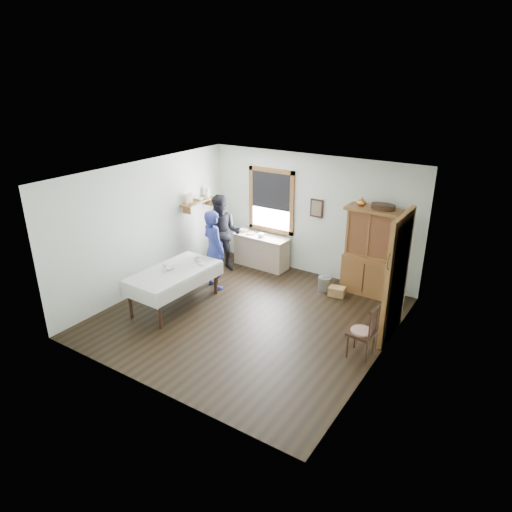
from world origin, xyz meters
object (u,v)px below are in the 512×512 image
object	(u,v)px
spindle_chair	(362,331)
pail	(324,284)
wicker_basket	(337,291)
woman_blue	(214,253)
dining_table	(175,288)
china_hutch	(369,252)
figure_dark	(222,236)
work_counter	(261,251)

from	to	relation	value
spindle_chair	pail	bearing A→B (deg)	133.58
spindle_chair	wicker_basket	distance (m)	2.18
woman_blue	spindle_chair	bearing A→B (deg)	-169.99
dining_table	pail	bearing A→B (deg)	45.08
china_hutch	figure_dark	world-z (taller)	china_hutch
work_counter	figure_dark	xyz separation A→B (m)	(-0.65, -0.65, 0.44)
spindle_chair	woman_blue	xyz separation A→B (m)	(-3.55, 0.75, 0.32)
woman_blue	figure_dark	xyz separation A→B (m)	(-0.41, 0.84, 0.03)
dining_table	figure_dark	xyz separation A→B (m)	(-0.26, 1.91, 0.45)
wicker_basket	figure_dark	distance (m)	2.88
pail	dining_table	bearing A→B (deg)	-134.92
china_hutch	spindle_chair	distance (m)	2.42
china_hutch	wicker_basket	world-z (taller)	china_hutch
dining_table	wicker_basket	bearing A→B (deg)	39.87
figure_dark	pail	bearing A→B (deg)	-17.52
work_counter	figure_dark	distance (m)	1.02
dining_table	spindle_chair	xyz separation A→B (m)	(3.71, 0.32, 0.10)
spindle_chair	figure_dark	xyz separation A→B (m)	(-3.96, 1.59, 0.35)
woman_blue	figure_dark	distance (m)	0.94
dining_table	figure_dark	distance (m)	1.98
work_counter	pail	world-z (taller)	work_counter
dining_table	pail	world-z (taller)	dining_table
pail	figure_dark	xyz separation A→B (m)	(-2.45, -0.29, 0.67)
china_hutch	pail	distance (m)	1.15
dining_table	spindle_chair	size ratio (longest dim) A/B	1.98
work_counter	china_hutch	bearing A→B (deg)	2.27
china_hutch	wicker_basket	size ratio (longest dim) A/B	5.60
work_counter	spindle_chair	bearing A→B (deg)	-32.30
spindle_chair	wicker_basket	bearing A→B (deg)	128.42
china_hutch	work_counter	bearing A→B (deg)	-178.81
pail	wicker_basket	distance (m)	0.34
china_hutch	spindle_chair	xyz separation A→B (m)	(0.74, -2.26, -0.44)
wicker_basket	figure_dark	xyz separation A→B (m)	(-2.78, -0.20, 0.73)
spindle_chair	figure_dark	world-z (taller)	figure_dark
work_counter	woman_blue	size ratio (longest dim) A/B	0.83
work_counter	figure_dark	world-z (taller)	figure_dark
dining_table	woman_blue	distance (m)	1.16
work_counter	spindle_chair	distance (m)	4.01
spindle_chair	china_hutch	bearing A→B (deg)	112.88
spindle_chair	woman_blue	size ratio (longest dim) A/B	0.60
woman_blue	figure_dark	world-z (taller)	figure_dark
dining_table	wicker_basket	distance (m)	3.30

